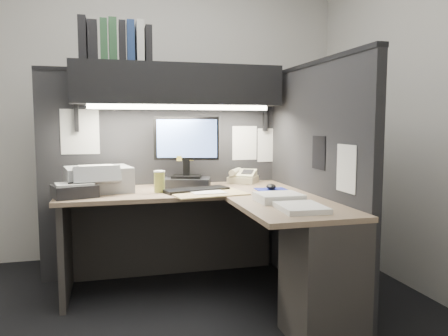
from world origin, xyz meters
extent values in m
plane|color=black|center=(0.00, 0.00, 0.00)|extent=(3.50, 3.50, 0.00)
cube|color=beige|center=(0.00, 1.50, 1.35)|extent=(3.50, 0.04, 2.70)
cube|color=beige|center=(0.00, -1.50, 1.35)|extent=(3.50, 0.04, 2.70)
cube|color=beige|center=(1.75, 0.00, 1.35)|extent=(0.04, 3.00, 2.70)
cube|color=black|center=(0.03, 0.93, 0.80)|extent=(1.90, 0.06, 1.60)
cube|color=black|center=(0.98, 0.18, 0.80)|extent=(0.06, 1.50, 1.60)
cube|color=#7E6450|center=(0.10, 0.56, 0.71)|extent=(1.70, 0.68, 0.03)
cube|color=#7E6450|center=(0.65, -0.21, 0.71)|extent=(0.60, 0.85, 0.03)
cube|color=#332F2D|center=(0.10, 0.86, 0.35)|extent=(1.61, 0.02, 0.70)
cube|color=#332F2D|center=(-0.70, 0.56, 0.35)|extent=(0.04, 0.61, 0.70)
cube|color=#332F2D|center=(0.75, -0.43, 0.35)|extent=(0.38, 0.40, 0.70)
cube|color=black|center=(0.12, 0.75, 1.50)|extent=(1.55, 0.34, 0.30)
cylinder|color=white|center=(0.12, 0.61, 1.33)|extent=(1.32, 0.04, 0.04)
cube|color=black|center=(0.18, 0.69, 0.76)|extent=(0.40, 0.31, 0.07)
cube|color=black|center=(0.18, 0.69, 0.88)|extent=(0.06, 0.05, 0.12)
cube|color=black|center=(0.18, 0.69, 1.10)|extent=(0.48, 0.17, 0.32)
cube|color=#6F98F5|center=(0.18, 0.67, 1.10)|extent=(0.43, 0.13, 0.29)
cube|color=black|center=(0.20, 0.45, 0.74)|extent=(0.49, 0.27, 0.02)
cube|color=navy|center=(0.75, 0.38, 0.73)|extent=(0.23, 0.21, 0.00)
ellipsoid|color=black|center=(0.74, 0.38, 0.75)|extent=(0.09, 0.12, 0.04)
cube|color=beige|center=(0.66, 0.81, 0.77)|extent=(0.30, 0.30, 0.09)
cylinder|color=#C3B64E|center=(-0.05, 0.48, 0.80)|extent=(0.09, 0.09, 0.14)
cube|color=#999C9E|center=(-0.47, 0.63, 0.82)|extent=(0.50, 0.44, 0.18)
cube|color=black|center=(-0.62, 0.42, 0.77)|extent=(0.32, 0.29, 0.08)
cube|color=tan|center=(0.26, 0.32, 0.73)|extent=(0.54, 0.40, 0.01)
cube|color=white|center=(0.62, -0.08, 0.76)|extent=(0.27, 0.23, 0.05)
cube|color=white|center=(0.64, -0.36, 0.75)|extent=(0.26, 0.32, 0.03)
cube|color=tan|center=(0.67, -0.36, 0.74)|extent=(0.26, 0.30, 0.02)
cube|color=black|center=(-0.55, 0.75, 1.80)|extent=(0.06, 0.22, 0.30)
cube|color=black|center=(-0.48, 0.76, 1.79)|extent=(0.07, 0.22, 0.28)
cube|color=#24492B|center=(-0.41, 0.75, 1.80)|extent=(0.05, 0.22, 0.29)
cube|color=#24492B|center=(-0.34, 0.76, 1.80)|extent=(0.06, 0.22, 0.30)
cube|color=black|center=(-0.28, 0.76, 1.79)|extent=(0.05, 0.22, 0.29)
cube|color=navy|center=(-0.22, 0.74, 1.79)|extent=(0.06, 0.22, 0.29)
cube|color=beige|center=(-0.16, 0.75, 1.80)|extent=(0.05, 0.22, 0.29)
cube|color=black|center=(-0.09, 0.75, 1.78)|extent=(0.05, 0.22, 0.26)
cube|color=white|center=(0.70, 0.90, 1.05)|extent=(0.21, 0.00, 0.28)
cube|color=white|center=(0.92, 0.90, 1.03)|extent=(0.21, 0.00, 0.28)
cube|color=white|center=(-0.60, 0.90, 1.15)|extent=(0.28, 0.00, 0.34)
cube|color=black|center=(0.95, 0.04, 1.02)|extent=(0.00, 0.18, 0.22)
cube|color=white|center=(0.95, -0.31, 0.95)|extent=(0.00, 0.21, 0.28)
camera|label=1|loc=(-0.38, -2.57, 1.21)|focal=35.00mm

